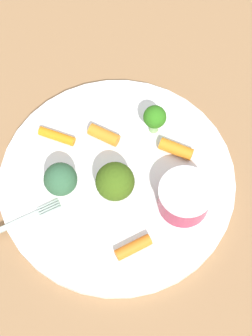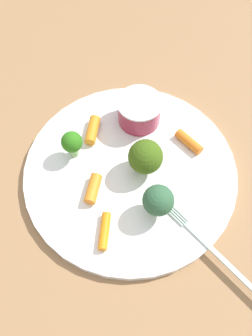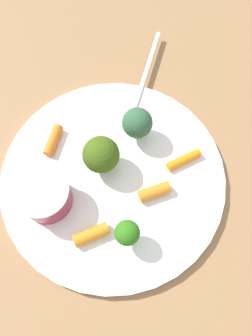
% 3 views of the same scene
% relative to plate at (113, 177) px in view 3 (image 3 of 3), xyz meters
% --- Properties ---
extents(ground_plane, '(2.40, 2.40, 0.00)m').
position_rel_plate_xyz_m(ground_plane, '(0.00, 0.00, -0.01)').
color(ground_plane, '#946C46').
extents(plate, '(0.30, 0.30, 0.01)m').
position_rel_plate_xyz_m(plate, '(0.00, 0.00, 0.00)').
color(plate, white).
rests_on(plate, ground_plane).
extents(sauce_cup, '(0.07, 0.07, 0.04)m').
position_rel_plate_xyz_m(sauce_cup, '(0.03, 0.08, 0.03)').
color(sauce_cup, maroon).
rests_on(sauce_cup, plate).
extents(broccoli_floret_0, '(0.04, 0.04, 0.05)m').
position_rel_plate_xyz_m(broccoli_floret_0, '(0.02, -0.07, 0.04)').
color(broccoli_floret_0, '#9AC35F').
rests_on(broccoli_floret_0, plate).
extents(broccoli_floret_1, '(0.05, 0.05, 0.06)m').
position_rel_plate_xyz_m(broccoli_floret_1, '(0.02, 0.00, 0.04)').
color(broccoli_floret_1, '#9BBB64').
rests_on(broccoli_floret_1, plate).
extents(broccoli_floret_2, '(0.03, 0.03, 0.05)m').
position_rel_plate_xyz_m(broccoli_floret_2, '(-0.07, 0.04, 0.04)').
color(broccoli_floret_2, '#86B56E').
rests_on(broccoli_floret_2, plate).
extents(carrot_stick_0, '(0.02, 0.05, 0.01)m').
position_rel_plate_xyz_m(carrot_stick_0, '(-0.05, -0.08, 0.01)').
color(carrot_stick_0, orange).
rests_on(carrot_stick_0, plate).
extents(carrot_stick_1, '(0.03, 0.04, 0.02)m').
position_rel_plate_xyz_m(carrot_stick_1, '(-0.06, -0.02, 0.01)').
color(carrot_stick_1, orange).
rests_on(carrot_stick_1, plate).
extents(carrot_stick_2, '(0.03, 0.05, 0.02)m').
position_rel_plate_xyz_m(carrot_stick_2, '(-0.04, 0.07, 0.01)').
color(carrot_stick_2, orange).
rests_on(carrot_stick_2, plate).
extents(carrot_stick_3, '(0.04, 0.05, 0.01)m').
position_rel_plate_xyz_m(carrot_stick_3, '(0.09, 0.03, 0.01)').
color(carrot_stick_3, orange).
rests_on(carrot_stick_3, plate).
extents(fork, '(0.10, 0.16, 0.00)m').
position_rel_plate_xyz_m(fork, '(0.09, -0.14, 0.01)').
color(fork, '#AABCB3').
rests_on(fork, plate).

